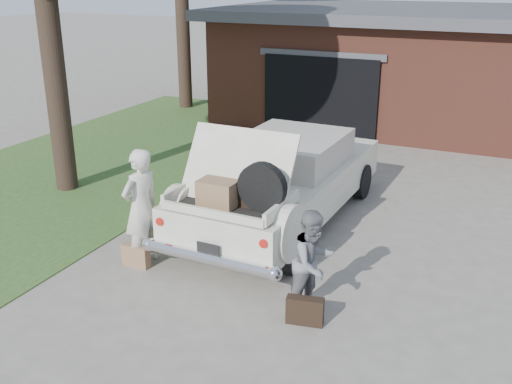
% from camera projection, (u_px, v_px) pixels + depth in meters
% --- Properties ---
extents(ground, '(90.00, 90.00, 0.00)m').
position_uv_depth(ground, '(240.00, 271.00, 9.21)').
color(ground, gray).
rests_on(ground, ground).
extents(grass_strip, '(6.00, 16.00, 0.02)m').
position_uv_depth(grass_strip, '(85.00, 169.00, 13.92)').
color(grass_strip, '#2D4C1E').
rests_on(grass_strip, ground).
extents(house, '(12.80, 7.80, 3.30)m').
position_uv_depth(house, '(437.00, 65.00, 18.00)').
color(house, brown).
rests_on(house, ground).
extents(sedan, '(2.25, 5.46, 2.08)m').
position_uv_depth(sedan, '(283.00, 180.00, 10.78)').
color(sedan, silver).
rests_on(sedan, ground).
extents(woman_left, '(0.60, 0.77, 1.87)m').
position_uv_depth(woman_left, '(141.00, 207.00, 9.18)').
color(woman_left, beige).
rests_on(woman_left, ground).
extents(woman_right, '(0.80, 0.88, 1.47)m').
position_uv_depth(woman_right, '(313.00, 263.00, 7.87)').
color(woman_right, slate).
rests_on(woman_right, ground).
extents(suitcase_left, '(0.46, 0.16, 0.35)m').
position_uv_depth(suitcase_left, '(136.00, 256.00, 9.32)').
color(suitcase_left, '#9B704F').
rests_on(suitcase_left, ground).
extents(suitcase_right, '(0.51, 0.24, 0.38)m').
position_uv_depth(suitcase_right, '(305.00, 311.00, 7.79)').
color(suitcase_right, black).
rests_on(suitcase_right, ground).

